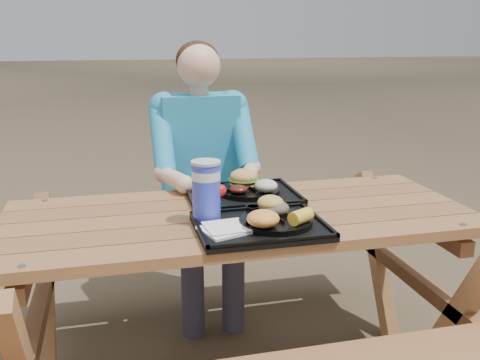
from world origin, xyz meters
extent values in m
cube|color=black|center=(0.02, -0.21, 0.76)|extent=(0.45, 0.35, 0.02)
cube|color=black|center=(0.05, 0.17, 0.76)|extent=(0.45, 0.35, 0.02)
cylinder|color=black|center=(0.08, -0.21, 0.78)|extent=(0.26, 0.26, 0.02)
cylinder|color=black|center=(0.08, 0.18, 0.78)|extent=(0.26, 0.26, 0.02)
cube|color=white|center=(-0.12, -0.24, 0.78)|extent=(0.18, 0.18, 0.02)
cylinder|color=#1B2CCC|center=(-0.15, -0.10, 0.87)|extent=(0.10, 0.10, 0.21)
cylinder|color=black|center=(0.03, -0.09, 0.79)|extent=(0.05, 0.05, 0.03)
cylinder|color=gold|center=(0.09, -0.09, 0.79)|extent=(0.06, 0.06, 0.03)
ellipsoid|color=#FFA843|center=(0.01, -0.28, 0.82)|extent=(0.11, 0.11, 0.06)
cube|color=black|center=(-0.11, 0.18, 0.77)|extent=(0.05, 0.14, 0.01)
ellipsoid|color=#4C160F|center=(0.02, 0.12, 0.81)|extent=(0.07, 0.07, 0.03)
ellipsoid|color=beige|center=(0.14, 0.11, 0.82)|extent=(0.10, 0.10, 0.05)
camera|label=1|loc=(-0.47, -1.91, 1.42)|focal=40.00mm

